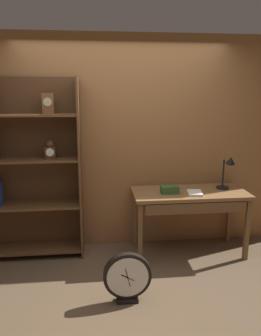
# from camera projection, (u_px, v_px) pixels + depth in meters

# --- Properties ---
(ground_plane) EXTENTS (10.00, 10.00, 0.00)m
(ground_plane) POSITION_uv_depth(u_px,v_px,m) (134.00, 303.00, 3.10)
(ground_plane) COLOR brown
(back_wood_panel) EXTENTS (4.80, 0.05, 2.60)m
(back_wood_panel) POSITION_uv_depth(u_px,v_px,m) (122.00, 144.00, 4.09)
(back_wood_panel) COLOR brown
(back_wood_panel) RESTS_ON ground
(bookshelf) EXTENTS (1.34, 0.36, 2.10)m
(bookshelf) POSITION_uv_depth(u_px,v_px,m) (21.00, 172.00, 3.83)
(bookshelf) COLOR brown
(bookshelf) RESTS_ON ground
(workbench) EXTENTS (1.35, 0.61, 0.78)m
(workbench) POSITION_uv_depth(u_px,v_px,m) (190.00, 199.00, 3.92)
(workbench) COLOR brown
(workbench) RESTS_ON ground
(desk_lamp) EXTENTS (0.20, 0.20, 0.42)m
(desk_lamp) POSITION_uv_depth(u_px,v_px,m) (228.00, 170.00, 3.97)
(desk_lamp) COLOR black
(desk_lamp) RESTS_ON workbench
(toolbox_small) EXTENTS (0.20, 0.12, 0.09)m
(toolbox_small) POSITION_uv_depth(u_px,v_px,m) (170.00, 189.00, 3.85)
(toolbox_small) COLOR #2D5123
(toolbox_small) RESTS_ON workbench
(open_repair_manual) EXTENTS (0.19, 0.24, 0.02)m
(open_repair_manual) POSITION_uv_depth(u_px,v_px,m) (195.00, 193.00, 3.82)
(open_repair_manual) COLOR silver
(open_repair_manual) RESTS_ON workbench
(round_clock_large) EXTENTS (0.45, 0.11, 0.49)m
(round_clock_large) POSITION_uv_depth(u_px,v_px,m) (127.00, 277.00, 3.07)
(round_clock_large) COLOR black
(round_clock_large) RESTS_ON ground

